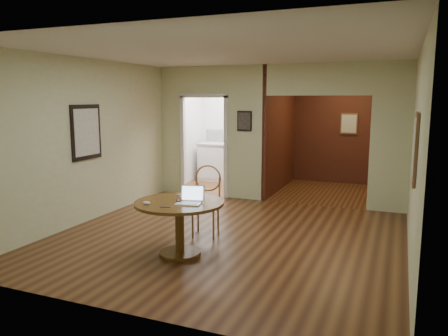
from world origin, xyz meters
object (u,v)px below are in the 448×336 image
at_px(open_laptop, 190,198).
at_px(dining_table, 179,216).
at_px(chair, 206,196).
at_px(closed_laptop, 187,196).

bearing_deg(open_laptop, dining_table, 160.83).
bearing_deg(chair, open_laptop, -87.70).
bearing_deg(closed_laptop, open_laptop, -44.51).
bearing_deg(closed_laptop, dining_table, -76.70).
relative_size(dining_table, closed_laptop, 3.39).
height_order(chair, closed_laptop, chair).
xyz_separation_m(dining_table, closed_laptop, (-0.01, 0.25, 0.20)).
bearing_deg(open_laptop, closed_laptop, 111.43).
height_order(dining_table, closed_laptop, closed_laptop).
xyz_separation_m(dining_table, open_laptop, (0.17, -0.02, 0.25)).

